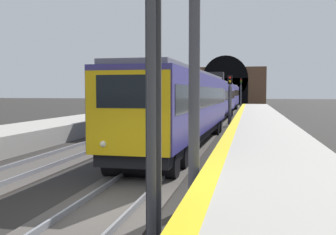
{
  "coord_description": "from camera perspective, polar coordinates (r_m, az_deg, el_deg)",
  "views": [
    {
      "loc": [
        -8.73,
        -3.43,
        2.92
      ],
      "look_at": [
        6.99,
        -0.2,
        1.88
      ],
      "focal_mm": 42.76,
      "sensor_mm": 36.0,
      "label": 1
    }
  ],
  "objects": [
    {
      "name": "ground_plane",
      "position": [
        9.82,
        -9.67,
        -13.65
      ],
      "size": [
        320.0,
        320.0,
        0.0
      ],
      "primitive_type": "plane",
      "color": "#282623"
    },
    {
      "name": "tunnel_portal",
      "position": [
        95.53,
        8.18,
        4.54
      ],
      "size": [
        2.11,
        18.79,
        11.37
      ],
      "color": "brown",
      "rests_on": "ground_plane"
    },
    {
      "name": "platform_right_edge_strip",
      "position": [
        8.98,
        5.58,
        -8.69
      ],
      "size": [
        112.0,
        0.5,
        0.01
      ],
      "primitive_type": "cube",
      "color": "yellow",
      "rests_on": "platform_right"
    },
    {
      "name": "platform_right",
      "position": [
        9.09,
        16.22,
        -11.92
      ],
      "size": [
        112.0,
        3.81,
        0.99
      ],
      "primitive_type": "cube",
      "color": "#ADA89E",
      "rests_on": "ground_plane"
    },
    {
      "name": "railway_signal_near",
      "position": [
        6.92,
        -2.34,
        6.91
      ],
      "size": [
        0.39,
        0.38,
        5.7
      ],
      "rotation": [
        0.0,
        0.0,
        3.14
      ],
      "color": "#38383D",
      "rests_on": "ground_plane"
    },
    {
      "name": "train_main_approaching",
      "position": [
        40.01,
        6.69,
        2.72
      ],
      "size": [
        57.2,
        3.18,
        4.86
      ],
      "rotation": [
        0.0,
        0.0,
        3.12
      ],
      "color": "navy",
      "rests_on": "ground_plane"
    },
    {
      "name": "railway_signal_far",
      "position": [
        75.47,
        10.36,
        3.9
      ],
      "size": [
        0.39,
        0.38,
        5.43
      ],
      "rotation": [
        0.0,
        0.0,
        3.14
      ],
      "color": "#4C4C54",
      "rests_on": "ground_plane"
    },
    {
      "name": "overhead_signal_gantry",
      "position": [
        11.61,
        -18.88,
        13.97
      ],
      "size": [
        0.7,
        9.05,
        6.56
      ],
      "color": "#3F3F47",
      "rests_on": "ground_plane"
    },
    {
      "name": "train_adjacent_platform",
      "position": [
        55.84,
        3.3,
        3.09
      ],
      "size": [
        60.04,
        3.19,
        5.0
      ],
      "rotation": [
        0.0,
        0.0,
        0.02
      ],
      "color": "#264C99",
      "rests_on": "ground_plane"
    },
    {
      "name": "railway_signal_mid",
      "position": [
        33.98,
        8.81,
        3.04
      ],
      "size": [
        0.39,
        0.38,
        4.3
      ],
      "rotation": [
        0.0,
        0.0,
        3.14
      ],
      "color": "#4C4C54",
      "rests_on": "ground_plane"
    },
    {
      "name": "track_main_line",
      "position": [
        9.81,
        -9.67,
        -13.42
      ],
      "size": [
        160.0,
        2.66,
        0.21
      ],
      "color": "#4C4742",
      "rests_on": "ground_plane"
    }
  ]
}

